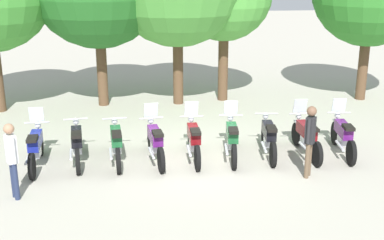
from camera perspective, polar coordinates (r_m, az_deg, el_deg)
The scene contains 12 objects.
ground_plane at distance 13.19m, azimuth 0.23°, elevation -4.38°, with size 80.00×80.00×0.00m, color #ADA899.
motorcycle_0 at distance 13.14m, azimuth -17.20°, elevation -2.87°, with size 0.62×2.19×1.37m.
motorcycle_1 at distance 13.15m, azimuth -12.83°, elevation -2.55°, with size 0.62×2.19×0.99m.
motorcycle_2 at distance 13.01m, azimuth -8.52°, elevation -2.52°, with size 0.62×2.19×0.99m.
motorcycle_3 at distance 12.95m, azimuth -4.17°, elevation -2.40°, with size 0.62×2.18×1.37m.
motorcycle_4 at distance 13.05m, azimuth 0.19°, elevation -2.19°, with size 0.62×2.19×1.37m.
motorcycle_5 at distance 13.18m, azimuth 4.51°, elevation -2.05°, with size 0.64×2.19×1.37m.
motorcycle_6 at distance 13.43m, azimuth 8.62°, elevation -1.88°, with size 0.63×2.19×0.99m.
motorcycle_7 at distance 13.63m, azimuth 12.72°, elevation -1.76°, with size 0.62×2.19×1.37m.
motorcycle_8 at distance 13.96m, azimuth 16.63°, elevation -1.63°, with size 0.65×2.19×1.37m.
person_0 at distance 11.36m, azimuth -19.63°, elevation -3.77°, with size 0.31×0.39×1.69m.
person_1 at distance 12.08m, azimuth 13.14°, elevation -1.75°, with size 0.32×0.37×1.74m.
Camera 1 is at (-1.35, -12.16, 4.91)m, focal length 47.38 mm.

